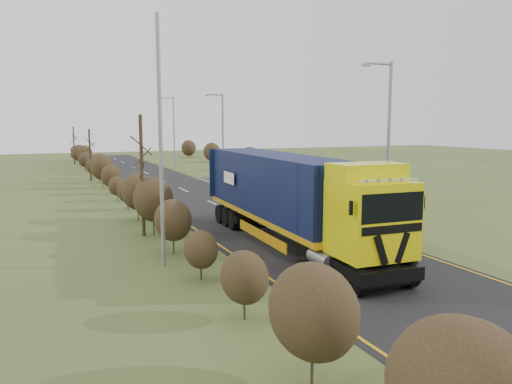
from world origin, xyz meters
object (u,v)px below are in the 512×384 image
at_px(car_blue_sedan, 254,175).
at_px(streetlight_near, 387,138).
at_px(lorry, 288,194).
at_px(car_red_hatchback, 254,184).
at_px(speed_sign, 246,172).

xyz_separation_m(car_blue_sedan, streetlight_near, (-2.48, -23.21, 4.21)).
bearing_deg(car_blue_sedan, lorry, 60.94).
relative_size(lorry, car_blue_sedan, 4.09).
bearing_deg(lorry, streetlight_near, 13.72).
bearing_deg(car_blue_sedan, car_red_hatchback, 57.24).
distance_m(car_blue_sedan, speed_sign, 8.55).
bearing_deg(lorry, car_blue_sedan, 72.19).
bearing_deg(car_red_hatchback, lorry, 93.15).
xyz_separation_m(lorry, car_red_hatchback, (5.82, 17.35, -1.78)).
xyz_separation_m(lorry, streetlight_near, (6.50, 1.31, 2.41)).
distance_m(car_red_hatchback, streetlight_near, 16.59).
bearing_deg(streetlight_near, speed_sign, 95.43).
distance_m(lorry, speed_sign, 17.76).
height_order(car_red_hatchback, speed_sign, speed_sign).
height_order(car_red_hatchback, streetlight_near, streetlight_near).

